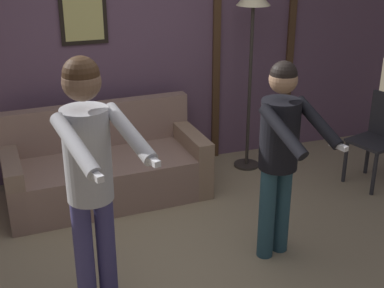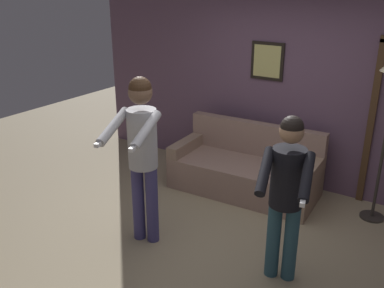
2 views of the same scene
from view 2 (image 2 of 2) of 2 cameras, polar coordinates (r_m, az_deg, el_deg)
The scene contains 5 objects.
ground_plane at distance 4.67m, azimuth 3.55°, elevation -13.69°, with size 12.00×12.00×0.00m, color tan.
back_wall_assembly at distance 5.80m, azimuth 13.85°, elevation 6.91°, with size 6.40×0.10×2.60m.
couch at distance 5.74m, azimuth 7.12°, elevation -3.61°, with size 1.94×0.94×0.87m.
person_standing_left at distance 4.32m, azimuth -6.72°, elevation -0.16°, with size 0.55×0.77×1.80m.
person_standing_right at distance 3.86m, azimuth 12.51°, elevation -5.59°, with size 0.53×0.64×1.61m.
Camera 2 is at (1.87, -3.35, 2.66)m, focal length 40.00 mm.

